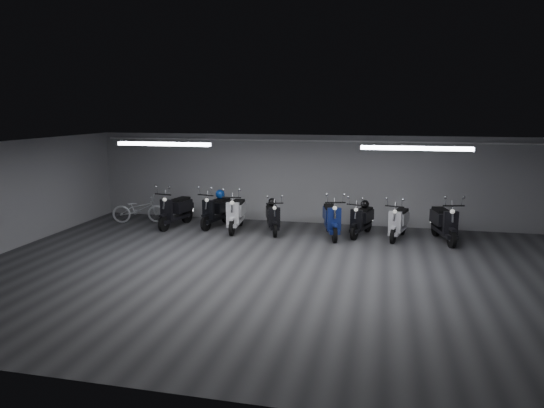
% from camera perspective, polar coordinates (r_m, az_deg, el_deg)
% --- Properties ---
extents(floor, '(14.00, 10.00, 0.01)m').
position_cam_1_polar(floor, '(11.16, 0.14, -7.85)').
color(floor, '#373739').
rests_on(floor, ground).
extents(ceiling, '(14.00, 10.00, 0.01)m').
position_cam_1_polar(ceiling, '(10.60, 0.14, 6.69)').
color(ceiling, gray).
rests_on(ceiling, ground).
extents(back_wall, '(14.00, 0.01, 2.80)m').
position_cam_1_polar(back_wall, '(15.64, 4.18, 2.87)').
color(back_wall, '#959597').
rests_on(back_wall, ground).
extents(front_wall, '(14.00, 0.01, 2.80)m').
position_cam_1_polar(front_wall, '(6.19, -10.26, -9.98)').
color(front_wall, '#959597').
rests_on(front_wall, ground).
extents(left_wall, '(0.01, 10.00, 2.80)m').
position_cam_1_polar(left_wall, '(14.07, -28.91, 0.61)').
color(left_wall, '#959597').
rests_on(left_wall, ground).
extents(fluor_strip_left, '(2.40, 0.18, 0.08)m').
position_cam_1_polar(fluor_strip_left, '(12.53, -12.42, 6.80)').
color(fluor_strip_left, white).
rests_on(fluor_strip_left, ceiling).
extents(fluor_strip_right, '(2.40, 0.18, 0.08)m').
position_cam_1_polar(fluor_strip_right, '(11.36, 16.32, 6.21)').
color(fluor_strip_right, white).
rests_on(fluor_strip_right, ceiling).
extents(conduit, '(13.60, 0.05, 0.05)m').
position_cam_1_polar(conduit, '(15.43, 4.20, 7.31)').
color(conduit, white).
rests_on(conduit, back_wall).
extents(scooter_0, '(0.95, 1.95, 1.39)m').
position_cam_1_polar(scooter_0, '(15.39, -11.13, -0.11)').
color(scooter_0, black).
rests_on(scooter_0, floor).
extents(scooter_1, '(0.98, 1.89, 1.34)m').
position_cam_1_polar(scooter_1, '(15.26, -6.47, -0.15)').
color(scooter_1, black).
rests_on(scooter_1, floor).
extents(scooter_2, '(0.78, 1.91, 1.38)m').
position_cam_1_polar(scooter_2, '(14.71, -4.19, -0.45)').
color(scooter_2, white).
rests_on(scooter_2, floor).
extents(scooter_3, '(1.04, 1.73, 1.22)m').
position_cam_1_polar(scooter_3, '(14.44, 0.10, -0.97)').
color(scooter_3, black).
rests_on(scooter_3, floor).
extents(scooter_4, '(1.05, 1.95, 1.38)m').
position_cam_1_polar(scooter_4, '(14.03, 6.94, -1.07)').
color(scooter_4, navy).
rests_on(scooter_4, floor).
extents(scooter_5, '(1.03, 1.76, 1.24)m').
position_cam_1_polar(scooter_5, '(14.29, 10.35, -1.23)').
color(scooter_5, black).
rests_on(scooter_5, floor).
extents(scooter_6, '(0.98, 1.80, 1.27)m').
position_cam_1_polar(scooter_6, '(14.17, 14.46, -1.44)').
color(scooter_6, '#BDBCC1').
rests_on(scooter_6, floor).
extents(scooter_8, '(1.04, 1.97, 1.40)m').
position_cam_1_polar(scooter_8, '(14.22, 19.34, -1.41)').
color(scooter_8, black).
rests_on(scooter_8, floor).
extents(bicycle, '(1.76, 1.04, 1.08)m').
position_cam_1_polar(bicycle, '(16.29, -15.16, -0.24)').
color(bicycle, white).
rests_on(bicycle, floor).
extents(helmet_0, '(0.25, 0.25, 0.25)m').
position_cam_1_polar(helmet_0, '(14.45, 10.70, -0.01)').
color(helmet_0, black).
rests_on(helmet_0, scooter_5).
extents(helmet_1, '(0.29, 0.29, 0.29)m').
position_cam_1_polar(helmet_1, '(15.41, -6.01, 1.13)').
color(helmet_1, '#0D3897').
rests_on(helmet_1, scooter_1).
extents(helmet_2, '(0.24, 0.24, 0.24)m').
position_cam_1_polar(helmet_2, '(14.61, 0.00, 0.23)').
color(helmet_2, black).
rests_on(helmet_2, scooter_3).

